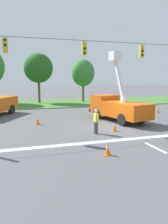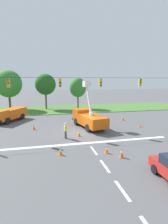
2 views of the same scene
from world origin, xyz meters
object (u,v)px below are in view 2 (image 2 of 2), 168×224
at_px(traffic_cone_far_right, 79,133).
at_px(utility_truck_bucket_lift, 88,118).
at_px(tree_west, 8,84).
at_px(utility_truck_support_near, 10,114).
at_px(tree_east, 78,88).
at_px(traffic_cone_foreground_right, 107,150).
at_px(tree_centre, 45,85).
at_px(road_worker, 66,130).
at_px(traffic_cone_lane_edge_a, 61,151).
at_px(traffic_cone_far_left, 140,125).
at_px(traffic_cone_centre_line, 123,118).
at_px(traffic_cone_mid_right, 34,127).
at_px(traffic_cone_foreground_left, 122,153).

bearing_deg(traffic_cone_far_right, utility_truck_bucket_lift, 61.21).
bearing_deg(tree_west, utility_truck_support_near, -80.51).
height_order(tree_east, traffic_cone_foreground_right, tree_east).
bearing_deg(tree_centre, tree_east, -3.97).
relative_size(road_worker, traffic_cone_lane_edge_a, 2.61).
distance_m(utility_truck_bucket_lift, road_worker, 5.35).
relative_size(utility_truck_support_near, traffic_cone_foreground_right, 9.55).
xyz_separation_m(tree_west, utility_truck_bucket_lift, (13.02, -17.73, -4.24)).
bearing_deg(traffic_cone_far_left, utility_truck_support_near, 156.87).
bearing_deg(traffic_cone_foreground_right, tree_centre, 100.78).
distance_m(utility_truck_bucket_lift, traffic_cone_centre_line, 7.09).
bearing_deg(traffic_cone_centre_line, traffic_cone_mid_right, -170.12).
relative_size(tree_centre, road_worker, 4.34).
bearing_deg(tree_east, traffic_cone_far_right, -100.47).
bearing_deg(traffic_cone_centre_line, tree_west, 142.56).
height_order(utility_truck_support_near, traffic_cone_foreground_left, utility_truck_support_near).
xyz_separation_m(utility_truck_bucket_lift, utility_truck_support_near, (-11.09, 6.17, -0.17)).
height_order(traffic_cone_lane_edge_a, traffic_cone_far_right, traffic_cone_far_right).
relative_size(tree_west, traffic_cone_far_right, 11.65).
xyz_separation_m(tree_centre, traffic_cone_centre_line, (11.79, -13.75, -5.03)).
xyz_separation_m(tree_east, traffic_cone_far_right, (-3.64, -19.72, -4.36)).
bearing_deg(traffic_cone_far_left, tree_east, 106.51).
height_order(tree_east, traffic_cone_far_left, tree_east).
bearing_deg(tree_west, traffic_cone_foreground_right, -64.76).
distance_m(tree_centre, tree_east, 7.07).
relative_size(traffic_cone_mid_right, traffic_cone_far_right, 1.06).
bearing_deg(tree_east, traffic_cone_foreground_left, -92.88).
height_order(traffic_cone_mid_right, traffic_cone_centre_line, traffic_cone_mid_right).
relative_size(tree_centre, traffic_cone_far_right, 10.53).
bearing_deg(traffic_cone_foreground_right, traffic_cone_far_left, 44.33).
relative_size(tree_west, traffic_cone_foreground_right, 12.85).
bearing_deg(road_worker, traffic_cone_centre_line, 34.18).
distance_m(traffic_cone_lane_edge_a, traffic_cone_far_left, 13.23).
relative_size(tree_east, traffic_cone_foreground_left, 8.56).
height_order(utility_truck_bucket_lift, road_worker, utility_truck_bucket_lift).
height_order(tree_centre, tree_east, tree_centre).
bearing_deg(traffic_cone_far_right, traffic_cone_far_left, 13.48).
xyz_separation_m(traffic_cone_foreground_right, traffic_cone_lane_edge_a, (-3.98, 0.52, 0.01)).
relative_size(tree_east, utility_truck_support_near, 1.09).
relative_size(traffic_cone_foreground_right, traffic_cone_lane_edge_a, 0.98).
xyz_separation_m(utility_truck_bucket_lift, traffic_cone_foreground_left, (0.35, -9.84, -0.94)).
relative_size(tree_centre, traffic_cone_lane_edge_a, 11.34).
bearing_deg(traffic_cone_foreground_left, traffic_cone_mid_right, 126.21).
bearing_deg(traffic_cone_foreground_right, traffic_cone_centre_line, 58.92).
bearing_deg(traffic_cone_far_right, tree_west, 117.32).
bearing_deg(traffic_cone_centre_line, tree_centre, 130.61).
height_order(utility_truck_support_near, traffic_cone_foreground_right, utility_truck_support_near).
bearing_deg(traffic_cone_foreground_right, traffic_cone_far_right, 105.79).
xyz_separation_m(traffic_cone_foreground_right, traffic_cone_far_left, (7.41, 7.24, -0.03)).
distance_m(utility_truck_bucket_lift, traffic_cone_lane_edge_a, 9.44).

